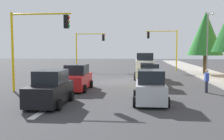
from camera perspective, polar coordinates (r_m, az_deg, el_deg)
The scene contains 14 objects.
ground_plane at distance 24.49m, azimuth 1.49°, elevation -2.75°, with size 120.00×120.00×0.00m, color #353538.
sidewalk_kerb at distance 30.64m, azimuth 22.22°, elevation -1.46°, with size 80.00×4.00×0.15m, color gray.
lane_arrow_near at distance 13.94m, azimuth -14.72°, elevation -8.57°, with size 2.40×1.10×1.10m.
traffic_signal_near_right at distance 19.73m, azimuth -16.82°, elevation 7.34°, with size 0.36×4.59×5.88m.
traffic_signal_far_left at distance 38.43m, azimuth 11.70°, elevation 6.12°, with size 0.36×4.59×5.96m.
traffic_signal_far_right at distance 38.95m, azimuth -5.37°, elevation 5.86°, with size 0.36×4.59×5.62m.
street_lamp_curbside at distance 28.82m, azimuth 20.77°, elevation 6.73°, with size 2.15×0.28×7.00m.
tree_roadside_mid at distance 33.30m, azimuth 20.18°, elevation 7.66°, with size 4.22×4.22×7.72m.
delivery_van_white at distance 27.50m, azimuth 7.30°, elevation 0.72°, with size 4.80×2.22×2.77m.
car_red at distance 20.03m, azimuth -7.93°, elevation -1.86°, with size 4.12×2.06×1.98m.
car_black at distance 14.92m, azimuth -13.65°, elevation -4.19°, with size 3.96×2.03×1.98m.
car_silver at distance 15.07m, azimuth 8.55°, elevation -4.03°, with size 3.65×1.98×1.98m.
car_yellow at distance 21.76m, azimuth 8.29°, elevation -1.35°, with size 3.98×1.99×1.98m.
pedestrian_crossing at distance 19.71m, azimuth 20.41°, elevation -2.19°, with size 0.40×0.24×1.70m.
Camera 1 is at (24.22, 1.80, 3.16)m, focal length 40.87 mm.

